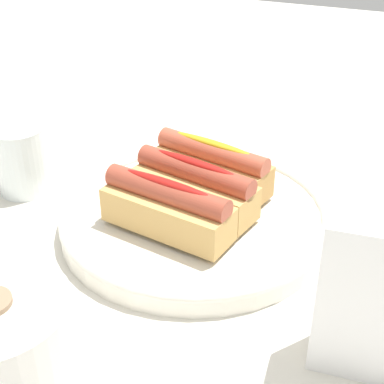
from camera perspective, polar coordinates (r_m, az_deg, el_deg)
name	(u,v)px	position (r m, az deg, el deg)	size (l,w,h in m)	color
ground_plane	(200,220)	(0.71, 0.81, -2.81)	(2.40, 2.40, 0.00)	silver
serving_bowl	(192,216)	(0.69, 0.00, -2.39)	(0.32, 0.32, 0.03)	silver
hotdog_front	(214,167)	(0.71, 2.20, 2.50)	(0.16, 0.08, 0.06)	tan
hotdog_back	(192,186)	(0.67, 0.00, 0.58)	(0.16, 0.08, 0.06)	tan
hotdog_side	(167,208)	(0.63, -2.49, -1.60)	(0.16, 0.07, 0.06)	tan
water_glass	(22,163)	(0.79, -16.49, 2.75)	(0.07, 0.07, 0.09)	white
paper_towel_roll	(5,372)	(0.46, -18.00, -16.57)	(0.11, 0.11, 0.13)	white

